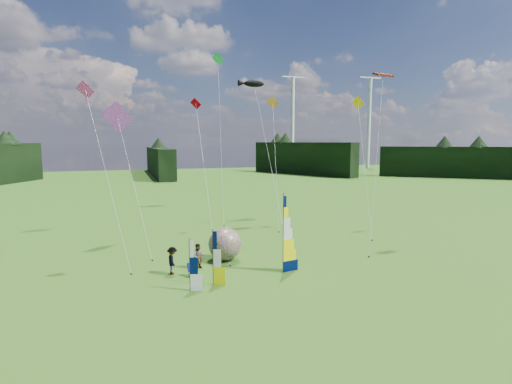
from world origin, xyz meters
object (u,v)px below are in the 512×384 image
object	(u,v)px
spectator_b	(198,256)
kite_whale	(267,143)
spectator_a	(199,257)
side_banner_far	(190,266)
feather_banner_main	(283,235)
side_banner_left	(213,258)
bol_inflatable	(225,244)
camp_chair	(193,270)
spectator_c	(172,261)
spectator_d	(220,250)

from	to	relation	value
spectator_b	kite_whale	xyz separation A→B (m)	(10.63, 14.72, 7.92)
spectator_a	side_banner_far	bearing A→B (deg)	-150.74
feather_banner_main	spectator_b	xyz separation A→B (m)	(-5.32, 2.78, -1.76)
spectator_b	kite_whale	size ratio (longest dim) A/B	0.10
feather_banner_main	spectator_b	distance (m)	6.26
side_banner_left	bol_inflatable	world-z (taller)	side_banner_left
spectator_b	camp_chair	xyz separation A→B (m)	(-0.71, -1.62, -0.43)
side_banner_far	spectator_c	bearing A→B (deg)	115.32
spectator_d	camp_chair	distance (m)	4.12
spectator_b	camp_chair	world-z (taller)	spectator_b
feather_banner_main	bol_inflatable	xyz separation A→B (m)	(-3.05, 4.11, -1.41)
spectator_a	spectator_d	xyz separation A→B (m)	(1.83, 1.30, 0.00)
kite_whale	spectator_d	bearing A→B (deg)	-146.05
spectator_c	camp_chair	bearing A→B (deg)	-132.32
spectator_b	kite_whale	bearing A→B (deg)	57.55
bol_inflatable	side_banner_far	bearing A→B (deg)	-123.08
side_banner_left	side_banner_far	distance (m)	1.65
spectator_b	spectator_c	bearing A→B (deg)	-158.23
side_banner_far	spectator_c	size ratio (longest dim) A/B	1.66
side_banner_far	feather_banner_main	bearing A→B (deg)	26.78
spectator_c	camp_chair	xyz separation A→B (m)	(1.20, -0.98, -0.47)
side_banner_far	spectator_c	xyz separation A→B (m)	(-0.62, 3.49, -0.62)
side_banner_left	spectator_a	distance (m)	3.93
bol_inflatable	spectator_d	size ratio (longest dim) A/B	1.66
side_banner_left	side_banner_far	size ratio (longest dim) A/B	1.11
side_banner_far	spectator_c	world-z (taller)	side_banner_far
side_banner_left	spectator_d	xyz separation A→B (m)	(1.68, 5.10, -0.98)
kite_whale	spectator_b	bearing A→B (deg)	-148.50
spectator_b	spectator_c	world-z (taller)	spectator_c
feather_banner_main	spectator_c	distance (m)	7.73
feather_banner_main	spectator_d	size ratio (longest dim) A/B	3.53
side_banner_far	spectator_d	xyz separation A→B (m)	(3.22, 5.65, -0.81)
spectator_c	kite_whale	bearing A→B (deg)	-42.20
spectator_d	side_banner_left	bearing A→B (deg)	112.42
side_banner_far	camp_chair	bearing A→B (deg)	92.24
spectator_d	spectator_b	bearing A→B (deg)	78.83
camp_chair	bol_inflatable	bearing A→B (deg)	20.40
side_banner_left	side_banner_far	world-z (taller)	side_banner_left
side_banner_far	kite_whale	world-z (taller)	kite_whale
spectator_c	spectator_d	size ratio (longest dim) A/B	1.25
spectator_c	camp_chair	distance (m)	1.62
feather_banner_main	side_banner_far	bearing A→B (deg)	179.21
side_banner_left	feather_banner_main	bearing A→B (deg)	32.18
bol_inflatable	spectator_b	distance (m)	2.66
side_banner_left	camp_chair	size ratio (longest dim) A/B	3.68
side_banner_far	spectator_b	xyz separation A→B (m)	(1.29, 4.12, -0.67)
side_banner_far	spectator_d	bearing A→B (deg)	75.56
feather_banner_main	spectator_a	bearing A→B (deg)	137.72
bol_inflatable	spectator_d	xyz separation A→B (m)	(-0.33, 0.19, -0.50)
spectator_a	feather_banner_main	bearing A→B (deg)	-72.88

